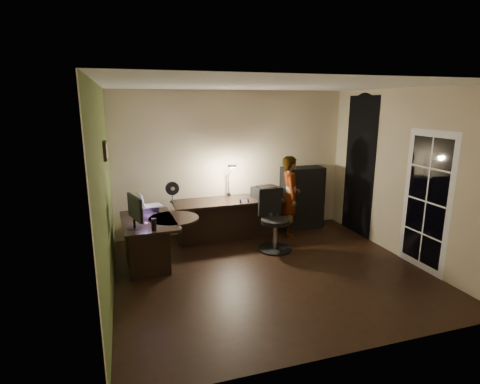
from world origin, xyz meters
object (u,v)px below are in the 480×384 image
object	(u,v)px
desk_right	(228,219)
person	(290,196)
desk_left	(150,242)
office_chair	(275,221)
cabinet	(302,197)
monitor	(134,217)

from	to	relation	value
desk_right	person	xyz separation A→B (m)	(1.18, -0.13, 0.39)
desk_left	office_chair	size ratio (longest dim) A/B	1.22
desk_left	office_chair	world-z (taller)	office_chair
desk_left	desk_right	world-z (taller)	desk_right
cabinet	office_chair	size ratio (longest dim) A/B	1.18
desk_left	person	size ratio (longest dim) A/B	0.83
monitor	cabinet	bearing A→B (deg)	5.07
desk_left	office_chair	distance (m)	2.10
desk_left	cabinet	size ratio (longest dim) A/B	1.03
desk_right	monitor	world-z (taller)	monitor
office_chair	desk_right	bearing A→B (deg)	126.97
office_chair	desk_left	bearing A→B (deg)	177.02
cabinet	person	size ratio (longest dim) A/B	0.81
desk_right	office_chair	world-z (taller)	office_chair
desk_right	cabinet	xyz separation A→B (m)	(1.61, 0.24, 0.24)
desk_left	office_chair	xyz separation A→B (m)	(2.09, -0.03, 0.15)
monitor	person	world-z (taller)	person
cabinet	desk_left	bearing A→B (deg)	-160.32
cabinet	person	xyz separation A→B (m)	(-0.43, -0.37, 0.15)
monitor	office_chair	size ratio (longest dim) A/B	0.51
cabinet	monitor	size ratio (longest dim) A/B	2.31
desk_right	cabinet	distance (m)	1.65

